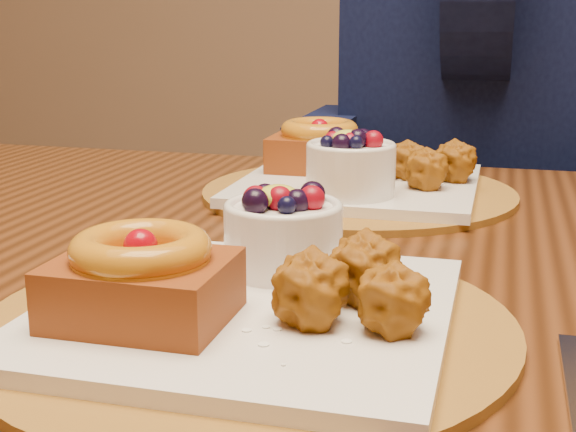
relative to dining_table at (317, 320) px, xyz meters
The scene contains 5 objects.
dining_table is the anchor object (origin of this frame).
place_setting_near 0.24m from the dining_table, 90.83° to the right, with size 0.38×0.38×0.09m.
place_setting_far 0.24m from the dining_table, 91.00° to the left, with size 0.38×0.38×0.09m.
chair_far 0.77m from the dining_table, 81.34° to the left, with size 0.46×0.46×0.85m.
diner 0.67m from the dining_table, 78.91° to the left, with size 0.52×0.50×0.84m.
Camera 1 is at (0.13, -0.65, 0.97)m, focal length 50.00 mm.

